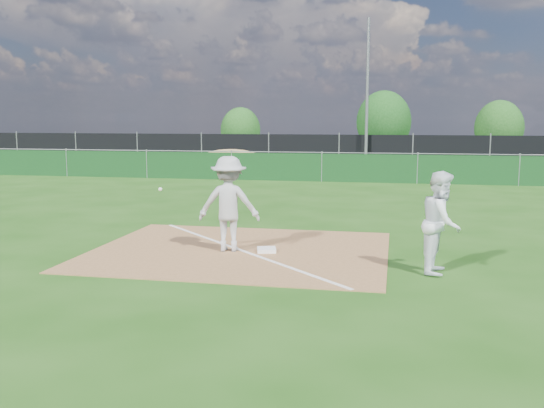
# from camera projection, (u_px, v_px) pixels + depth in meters

# --- Properties ---
(ground) EXTENTS (90.00, 90.00, 0.00)m
(ground) POSITION_uv_depth(u_px,v_px,m) (304.00, 196.00, 21.21)
(ground) COLOR #1B490F
(ground) RESTS_ON ground
(infield_dirt) EXTENTS (6.00, 5.00, 0.02)m
(infield_dirt) POSITION_uv_depth(u_px,v_px,m) (240.00, 251.00, 12.47)
(infield_dirt) COLOR olive
(infield_dirt) RESTS_ON ground
(foul_line) EXTENTS (5.01, 5.01, 0.01)m
(foul_line) POSITION_uv_depth(u_px,v_px,m) (240.00, 250.00, 12.47)
(foul_line) COLOR white
(foul_line) RESTS_ON infield_dirt
(green_fence) EXTENTS (44.00, 0.05, 1.20)m
(green_fence) POSITION_uv_depth(u_px,v_px,m) (322.00, 168.00, 25.97)
(green_fence) COLOR #0F3815
(green_fence) RESTS_ON ground
(dirt_mound) EXTENTS (3.38, 2.60, 1.17)m
(dirt_mound) POSITION_uv_depth(u_px,v_px,m) (231.00, 161.00, 30.36)
(dirt_mound) COLOR #9E814C
(dirt_mound) RESTS_ON ground
(black_fence) EXTENTS (46.00, 0.04, 1.80)m
(black_fence) POSITION_uv_depth(u_px,v_px,m) (339.00, 151.00, 33.69)
(black_fence) COLOR black
(black_fence) RESTS_ON ground
(parking_lot) EXTENTS (46.00, 9.00, 0.01)m
(parking_lot) POSITION_uv_depth(u_px,v_px,m) (346.00, 161.00, 38.67)
(parking_lot) COLOR black
(parking_lot) RESTS_ON ground
(light_pole) EXTENTS (0.16, 0.16, 8.00)m
(light_pole) POSITION_uv_depth(u_px,v_px,m) (367.00, 94.00, 32.66)
(light_pole) COLOR slate
(light_pole) RESTS_ON ground
(first_base) EXTENTS (0.45, 0.45, 0.08)m
(first_base) POSITION_uv_depth(u_px,v_px,m) (267.00, 250.00, 12.32)
(first_base) COLOR white
(first_base) RESTS_ON infield_dirt
(play_at_first) EXTENTS (2.14, 0.87, 1.94)m
(play_at_first) POSITION_uv_depth(u_px,v_px,m) (229.00, 204.00, 12.31)
(play_at_first) COLOR silver
(play_at_first) RESTS_ON infield_dirt
(runner) EXTENTS (0.83, 0.99, 1.81)m
(runner) POSITION_uv_depth(u_px,v_px,m) (441.00, 222.00, 10.61)
(runner) COLOR white
(runner) RESTS_ON ground
(car_left) EXTENTS (5.17, 3.63, 1.63)m
(car_left) POSITION_uv_depth(u_px,v_px,m) (238.00, 148.00, 38.58)
(car_left) COLOR #97999E
(car_left) RESTS_ON parking_lot
(car_mid) EXTENTS (4.39, 2.61, 1.37)m
(car_mid) POSITION_uv_depth(u_px,v_px,m) (343.00, 150.00, 38.68)
(car_mid) COLOR black
(car_mid) RESTS_ON parking_lot
(car_right) EXTENTS (4.41, 2.37, 1.21)m
(car_right) POSITION_uv_depth(u_px,v_px,m) (430.00, 153.00, 36.42)
(car_right) COLOR black
(car_right) RESTS_ON parking_lot
(tree_left) EXTENTS (2.96, 2.96, 3.51)m
(tree_left) POSITION_uv_depth(u_px,v_px,m) (241.00, 130.00, 45.26)
(tree_left) COLOR #382316
(tree_left) RESTS_ON ground
(tree_mid) EXTENTS (3.98, 3.98, 4.72)m
(tree_mid) POSITION_uv_depth(u_px,v_px,m) (384.00, 122.00, 44.55)
(tree_mid) COLOR #382316
(tree_mid) RESTS_ON ground
(tree_right) EXTENTS (3.33, 3.33, 3.95)m
(tree_right) POSITION_uv_depth(u_px,v_px,m) (499.00, 128.00, 42.25)
(tree_right) COLOR #382316
(tree_right) RESTS_ON ground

